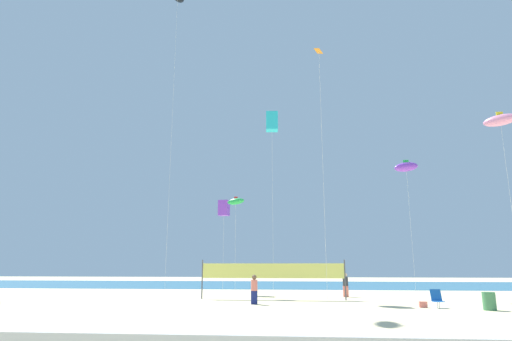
# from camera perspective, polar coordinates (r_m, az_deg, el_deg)

# --- Properties ---
(ground_plane) EXTENTS (120.00, 120.00, 0.00)m
(ground_plane) POSITION_cam_1_polar(r_m,az_deg,el_deg) (17.73, -2.91, -19.14)
(ground_plane) COLOR beige
(ocean_band) EXTENTS (120.00, 20.00, 0.01)m
(ocean_band) POSITION_cam_1_polar(r_m,az_deg,el_deg) (48.41, 2.65, -14.89)
(ocean_band) COLOR teal
(ocean_band) RESTS_ON ground
(beachgoer_charcoal_shirt) EXTENTS (0.36, 0.36, 1.57)m
(beachgoer_charcoal_shirt) POSITION_cam_1_polar(r_m,az_deg,el_deg) (30.38, 11.79, -14.53)
(beachgoer_charcoal_shirt) COLOR #EA7260
(beachgoer_charcoal_shirt) RESTS_ON ground
(beachgoer_coral_shirt) EXTENTS (0.36, 0.36, 1.55)m
(beachgoer_coral_shirt) POSITION_cam_1_polar(r_m,az_deg,el_deg) (24.26, -0.24, -15.39)
(beachgoer_coral_shirt) COLOR navy
(beachgoer_coral_shirt) RESTS_ON ground
(folding_beach_chair) EXTENTS (0.52, 0.65, 0.89)m
(folding_beach_chair) POSITION_cam_1_polar(r_m,az_deg,el_deg) (24.04, 22.89, -15.34)
(folding_beach_chair) COLOR #1959B2
(folding_beach_chair) RESTS_ON ground
(trash_barrel) EXTENTS (0.58, 0.58, 0.83)m
(trash_barrel) POSITION_cam_1_polar(r_m,az_deg,el_deg) (23.78, 28.55, -14.99)
(trash_barrel) COLOR #3F7F4C
(trash_barrel) RESTS_ON ground
(volleyball_net) EXTENTS (9.00, 0.34, 2.40)m
(volleyball_net) POSITION_cam_1_polar(r_m,az_deg,el_deg) (27.53, 2.16, -13.33)
(volleyball_net) COLOR #4C4C51
(volleyball_net) RESTS_ON ground
(beach_handbag) EXTENTS (0.37, 0.19, 0.30)m
(beach_handbag) POSITION_cam_1_polar(r_m,az_deg,el_deg) (23.94, 21.31, -16.25)
(beach_handbag) COLOR #EA7260
(beach_handbag) RESTS_ON ground
(kite_pink_inflatable) EXTENTS (1.78, 1.63, 10.47)m
(kite_pink_inflatable) POSITION_cam_1_polar(r_m,az_deg,el_deg) (27.70, 29.68, 5.81)
(kite_pink_inflatable) COLOR silver
(kite_pink_inflatable) RESTS_ON ground
(kite_cyan_box) EXTENTS (0.89, 0.89, 12.80)m
(kite_cyan_box) POSITION_cam_1_polar(r_m,az_deg,el_deg) (31.01, 2.13, 6.47)
(kite_cyan_box) COLOR silver
(kite_cyan_box) RESTS_ON ground
(kite_green_inflatable) EXTENTS (1.37, 0.71, 6.91)m
(kite_green_inflatable) POSITION_cam_1_polar(r_m,az_deg,el_deg) (31.06, -2.70, -4.14)
(kite_green_inflatable) COLOR silver
(kite_green_inflatable) RESTS_ON ground
(kite_violet_inflatable) EXTENTS (2.04, 1.25, 9.32)m
(kite_violet_inflatable) POSITION_cam_1_polar(r_m,az_deg,el_deg) (31.95, 19.31, 0.44)
(kite_violet_inflatable) COLOR silver
(kite_violet_inflatable) RESTS_ON ground
(kite_violet_box) EXTENTS (0.85, 0.85, 7.06)m
(kite_violet_box) POSITION_cam_1_polar(r_m,az_deg,el_deg) (33.94, -4.28, -5.00)
(kite_violet_box) COLOR silver
(kite_violet_box) RESTS_ON ground
(kite_orange_diamond) EXTENTS (0.46, 0.46, 13.25)m
(kite_orange_diamond) POSITION_cam_1_polar(r_m,az_deg,el_deg) (23.36, 8.46, 14.22)
(kite_orange_diamond) COLOR silver
(kite_orange_diamond) RESTS_ON ground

